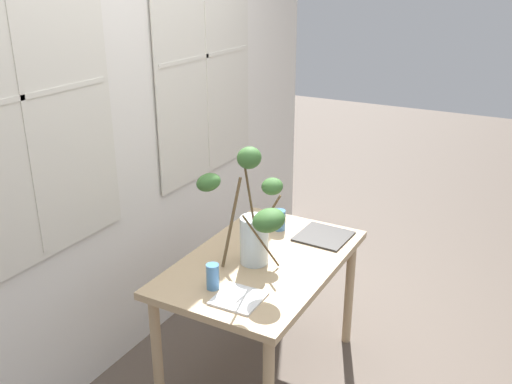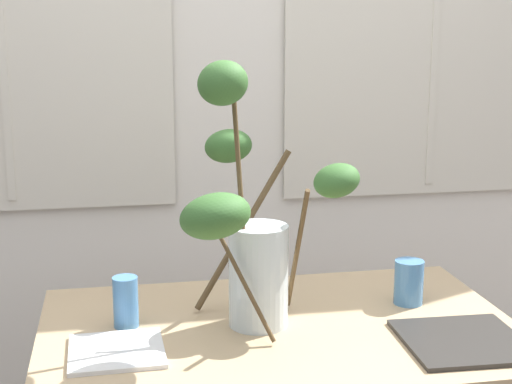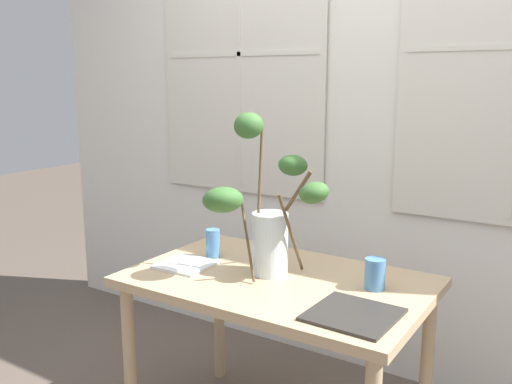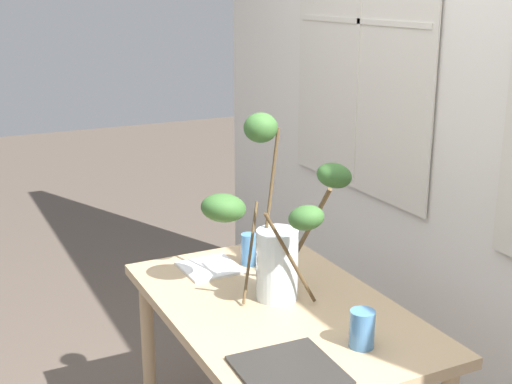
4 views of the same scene
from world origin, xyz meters
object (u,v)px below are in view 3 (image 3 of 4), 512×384
object	(u,v)px
dining_table	(278,299)
drinking_glass_blue_right	(375,274)
plate_square_right	(353,314)
drinking_glass_blue_left	(213,243)
plate_square_left	(186,265)
vase_with_branches	(265,213)

from	to	relation	value
dining_table	drinking_glass_blue_right	distance (m)	0.40
drinking_glass_blue_right	plate_square_right	xyz separation A→B (m)	(0.03, -0.27, -0.05)
plate_square_right	drinking_glass_blue_left	bearing A→B (deg)	162.04
drinking_glass_blue_left	drinking_glass_blue_right	bearing A→B (deg)	1.65
dining_table	plate_square_right	size ratio (longest dim) A/B	4.20
drinking_glass_blue_left	drinking_glass_blue_right	world-z (taller)	drinking_glass_blue_left
plate_square_left	plate_square_right	bearing A→B (deg)	-6.70
vase_with_branches	drinking_glass_blue_right	bearing A→B (deg)	9.19
drinking_glass_blue_left	plate_square_left	size ratio (longest dim) A/B	0.59
drinking_glass_blue_right	plate_square_left	world-z (taller)	drinking_glass_blue_right
plate_square_left	vase_with_branches	bearing A→B (deg)	18.04
drinking_glass_blue_right	plate_square_right	distance (m)	0.27
vase_with_branches	drinking_glass_blue_left	xyz separation A→B (m)	(-0.30, 0.05, -0.19)
dining_table	drinking_glass_blue_left	world-z (taller)	drinking_glass_blue_left
vase_with_branches	plate_square_right	world-z (taller)	vase_with_branches
plate_square_right	plate_square_left	bearing A→B (deg)	173.30
plate_square_left	drinking_glass_blue_right	bearing A→B (deg)	13.04
dining_table	drinking_glass_blue_left	xyz separation A→B (m)	(-0.37, 0.07, 0.15)
dining_table	plate_square_right	distance (m)	0.44
vase_with_branches	plate_square_left	distance (m)	0.42
drinking_glass_blue_left	plate_square_left	world-z (taller)	drinking_glass_blue_left
drinking_glass_blue_left	plate_square_right	xyz separation A→B (m)	(0.76, -0.25, -0.06)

